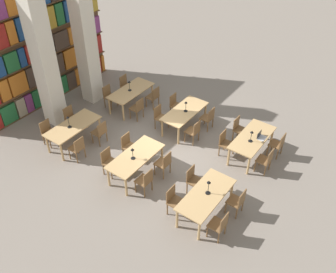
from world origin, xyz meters
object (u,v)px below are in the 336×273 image
at_px(reading_table_1, 252,139).
at_px(chair_11, 129,146).
at_px(desk_lamp_1, 252,134).
at_px(desk_lamp_2, 133,152).
at_px(desk_lamp_5, 129,84).
at_px(chair_23, 126,85).
at_px(chair_10, 164,163).
at_px(chair_1, 174,200).
at_px(chair_12, 194,131).
at_px(chair_4, 266,160).
at_px(chair_3, 194,180).
at_px(chair_2, 237,201).
at_px(chair_15, 176,105).
at_px(chair_19, 71,117).
at_px(laptop, 261,137).
at_px(chair_8, 145,180).
at_px(pillar_left, 41,46).
at_px(desk_lamp_3, 186,105).
at_px(chair_20, 138,108).
at_px(reading_table_2, 136,158).
at_px(pillar_center, 83,27).
at_px(desk_lamp_0, 209,185).
at_px(chair_6, 278,144).
at_px(reading_table_5, 131,92).
at_px(chair_5, 225,143).
at_px(reading_table_0, 206,196).
at_px(chair_18, 100,132).
at_px(chair_22, 154,96).
at_px(chair_0, 219,225).
at_px(reading_table_4, 73,128).
at_px(chair_16, 77,148).
at_px(chair_21, 109,96).
at_px(desk_lamp_4, 68,120).
at_px(chair_13, 160,117).
at_px(chair_7, 239,129).
at_px(chair_14, 208,118).
at_px(reading_table_3, 185,113).
at_px(chair_9, 109,161).

height_order(reading_table_1, chair_11, chair_11).
xyz_separation_m(reading_table_1, desk_lamp_1, (-0.23, -0.03, 0.36)).
relative_size(desk_lamp_2, desk_lamp_5, 0.96).
bearing_deg(chair_23, chair_10, 54.80).
bearing_deg(chair_1, chair_11, -112.53).
bearing_deg(chair_12, reading_table_1, -74.27).
distance_m(chair_4, chair_11, 4.36).
bearing_deg(chair_3, chair_2, 90.00).
height_order(chair_15, chair_19, same).
distance_m(chair_2, desk_lamp_5, 6.33).
relative_size(laptop, chair_8, 0.36).
height_order(pillar_left, desk_lamp_3, pillar_left).
xyz_separation_m(chair_10, chair_20, (1.85, 2.58, 0.00)).
height_order(chair_1, chair_19, same).
relative_size(chair_1, reading_table_2, 0.46).
xyz_separation_m(pillar_left, pillar_center, (1.90, 0.00, 0.00)).
height_order(desk_lamp_0, laptop, desk_lamp_0).
bearing_deg(chair_6, reading_table_5, 95.84).
xyz_separation_m(chair_5, chair_8, (-2.89, 1.05, 0.00)).
relative_size(pillar_center, reading_table_0, 3.14).
bearing_deg(reading_table_2, reading_table_0, -91.73).
relative_size(desk_lamp_3, chair_18, 0.46).
bearing_deg(chair_1, chair_22, -136.29).
bearing_deg(chair_0, chair_4, 1.50).
bearing_deg(reading_table_4, chair_16, -125.76).
xyz_separation_m(chair_0, chair_22, (3.88, 5.12, 0.00)).
distance_m(desk_lamp_3, chair_21, 3.28).
xyz_separation_m(chair_15, chair_23, (-0.02, 2.44, 0.00)).
relative_size(chair_2, chair_3, 1.00).
relative_size(chair_0, desk_lamp_3, 2.15).
bearing_deg(reading_table_0, chair_8, 101.13).
xyz_separation_m(desk_lamp_2, desk_lamp_4, (-0.04, 2.72, 0.04)).
xyz_separation_m(reading_table_1, laptop, (0.12, -0.23, 0.13)).
distance_m(chair_13, reading_table_5, 1.79).
bearing_deg(reading_table_1, reading_table_4, 119.87).
height_order(desk_lamp_4, chair_22, desk_lamp_4).
distance_m(chair_1, chair_6, 4.19).
distance_m(chair_7, chair_18, 4.75).
relative_size(desk_lamp_1, chair_12, 0.47).
relative_size(chair_14, reading_table_4, 0.46).
height_order(chair_16, chair_20, same).
bearing_deg(chair_2, chair_12, 53.88).
height_order(laptop, reading_table_3, laptop).
distance_m(desk_lamp_1, laptop, 0.47).
xyz_separation_m(chair_5, chair_12, (-0.07, 1.19, 0.00)).
bearing_deg(chair_15, pillar_left, -49.83).
bearing_deg(chair_21, chair_9, 42.86).
xyz_separation_m(desk_lamp_1, chair_20, (-0.34, 4.37, -0.55)).
bearing_deg(chair_19, pillar_left, -89.28).
bearing_deg(chair_6, chair_5, 123.85).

